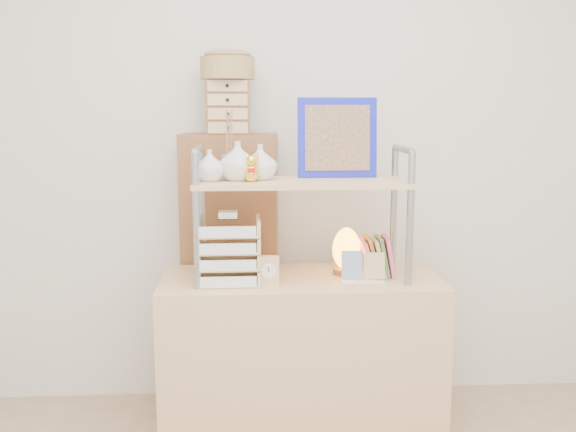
# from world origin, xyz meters

# --- Properties ---
(room_shell) EXTENTS (3.42, 3.41, 2.61)m
(room_shell) POSITION_xyz_m (0.00, 0.39, 1.69)
(room_shell) COLOR silver
(room_shell) RESTS_ON ground
(desk) EXTENTS (1.20, 0.50, 0.75)m
(desk) POSITION_xyz_m (0.00, 1.20, 0.38)
(desk) COLOR tan
(desk) RESTS_ON ground
(cabinet) EXTENTS (0.47, 0.27, 1.35)m
(cabinet) POSITION_xyz_m (-0.31, 1.57, 0.68)
(cabinet) COLOR brown
(cabinet) RESTS_ON ground
(hutch) EXTENTS (0.90, 0.34, 0.77)m
(hutch) POSITION_xyz_m (-0.07, 1.21, 1.18)
(hutch) COLOR #8E929B
(hutch) RESTS_ON desk
(letter_tray) EXTENTS (0.25, 0.24, 0.30)m
(letter_tray) POSITION_xyz_m (-0.31, 1.14, 0.87)
(letter_tray) COLOR tan
(letter_tray) RESTS_ON desk
(salt_lamp) EXTENTS (0.14, 0.13, 0.21)m
(salt_lamp) POSITION_xyz_m (0.20, 1.25, 0.86)
(salt_lamp) COLOR brown
(salt_lamp) RESTS_ON desk
(desk_clock) EXTENTS (0.09, 0.05, 0.12)m
(desk_clock) POSITION_xyz_m (-0.15, 1.08, 0.81)
(desk_clock) COLOR tan
(desk_clock) RESTS_ON desk
(postcard_stand) EXTENTS (0.19, 0.06, 0.13)m
(postcard_stand) POSITION_xyz_m (0.25, 1.11, 0.79)
(postcard_stand) COLOR white
(postcard_stand) RESTS_ON desk
(drawer_chest) EXTENTS (0.20, 0.16, 0.25)m
(drawer_chest) POSITION_xyz_m (-0.31, 1.55, 1.48)
(drawer_chest) COLOR brown
(drawer_chest) RESTS_ON cabinet
(woven_basket) EXTENTS (0.25, 0.25, 0.10)m
(woven_basket) POSITION_xyz_m (-0.31, 1.55, 1.65)
(woven_basket) COLOR olive
(woven_basket) RESTS_ON drawer_chest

